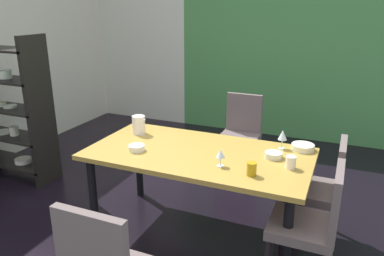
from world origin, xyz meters
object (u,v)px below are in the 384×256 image
object	(u,v)px
wine_glass_left	(283,135)
cup_west	(252,169)
serving_bowl_center	(137,148)
wine_glass_east	(221,154)
cup_near_shelf	(291,162)
chair_right_far	(321,185)
display_shelf	(7,108)
serving_bowl_rear	(303,147)
pitcher_corner	(139,125)
chair_head_far	(241,131)
dining_table	(198,161)
serving_bowl_front	(273,155)
chair_right_near	(314,220)

from	to	relation	value
wine_glass_left	cup_west	distance (m)	0.62
serving_bowl_center	wine_glass_east	bearing A→B (deg)	-1.52
serving_bowl_center	cup_near_shelf	size ratio (longest dim) A/B	1.40
chair_right_far	display_shelf	distance (m)	3.39
serving_bowl_center	chair_right_far	bearing A→B (deg)	17.79
chair_right_far	wine_glass_east	xyz separation A→B (m)	(-0.71, -0.49, 0.34)
wine_glass_east	serving_bowl_rear	world-z (taller)	wine_glass_east
display_shelf	pitcher_corner	distance (m)	1.71
chair_right_far	cup_near_shelf	bearing A→B (deg)	145.16
cup_west	pitcher_corner	xyz separation A→B (m)	(-1.20, 0.46, 0.04)
wine_glass_east	cup_near_shelf	distance (m)	0.53
chair_head_far	cup_west	size ratio (longest dim) A/B	9.56
chair_head_far	display_shelf	world-z (taller)	display_shelf
display_shelf	wine_glass_east	world-z (taller)	display_shelf
cup_near_shelf	serving_bowl_rear	bearing A→B (deg)	85.29
serving_bowl_rear	cup_west	world-z (taller)	cup_west
serving_bowl_rear	cup_near_shelf	xyz separation A→B (m)	(-0.03, -0.41, 0.02)
serving_bowl_center	pitcher_corner	world-z (taller)	pitcher_corner
serving_bowl_rear	serving_bowl_center	size ratio (longest dim) A/B	1.40
wine_glass_east	wine_glass_left	bearing A→B (deg)	56.48
wine_glass_left	chair_head_far	bearing A→B (deg)	123.00
dining_table	serving_bowl_rear	bearing A→B (deg)	26.11
serving_bowl_center	cup_near_shelf	distance (m)	1.25
display_shelf	cup_west	bearing A→B (deg)	-9.44
serving_bowl_front	pitcher_corner	world-z (taller)	pitcher_corner
wine_glass_east	pitcher_corner	bearing A→B (deg)	157.08
serving_bowl_rear	serving_bowl_center	xyz separation A→B (m)	(-1.27, -0.57, -0.00)
chair_right_far	chair_right_near	distance (m)	0.58
chair_right_near	pitcher_corner	bearing A→B (deg)	73.56
dining_table	serving_bowl_front	size ratio (longest dim) A/B	13.05
chair_right_far	serving_bowl_front	xyz separation A→B (m)	(-0.38, -0.17, 0.27)
chair_head_far	pitcher_corner	size ratio (longest dim) A/B	5.35
chair_right_near	wine_glass_left	bearing A→B (deg)	29.24
dining_table	cup_near_shelf	xyz separation A→B (m)	(0.75, -0.03, 0.13)
wine_glass_east	cup_west	bearing A→B (deg)	-13.36
chair_right_near	cup_west	distance (m)	0.54
display_shelf	serving_bowl_rear	xyz separation A→B (m)	(3.19, 0.16, -0.03)
chair_right_near	display_shelf	distance (m)	3.43
chair_right_far	cup_west	xyz separation A→B (m)	(-0.46, -0.55, 0.29)
chair_right_far	serving_bowl_front	bearing A→B (deg)	113.98
dining_table	cup_west	bearing A→B (deg)	-26.73
chair_head_far	wine_glass_east	world-z (taller)	chair_head_far
dining_table	wine_glass_east	world-z (taller)	wine_glass_east
cup_near_shelf	pitcher_corner	distance (m)	1.46
chair_right_near	serving_bowl_rear	world-z (taller)	chair_right_near
wine_glass_east	wine_glass_left	xyz separation A→B (m)	(0.36, 0.54, 0.02)
chair_right_far	cup_west	size ratio (longest dim) A/B	9.24
wine_glass_east	cup_west	xyz separation A→B (m)	(0.26, -0.06, -0.05)
display_shelf	serving_bowl_center	world-z (taller)	display_shelf
chair_head_far	serving_bowl_rear	size ratio (longest dim) A/B	4.95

